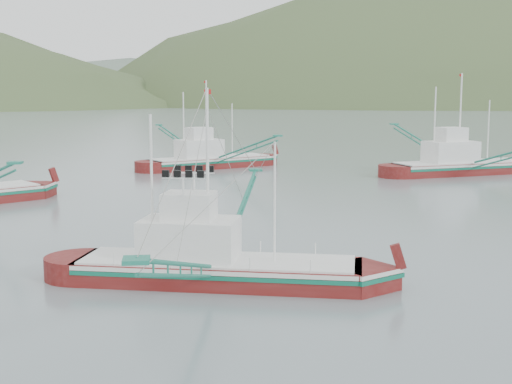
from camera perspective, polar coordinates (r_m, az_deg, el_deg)
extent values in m
plane|color=slate|center=(34.22, 1.12, -6.74)|extent=(1200.00, 1200.00, 0.00)
cube|color=#5C0F0D|center=(33.01, -3.06, -7.00)|extent=(13.54, 6.69, 1.74)
cube|color=silver|center=(32.82, -3.07, -5.75)|extent=(13.30, 6.69, 0.19)
cube|color=#0E6349|center=(32.88, -3.07, -6.12)|extent=(13.31, 6.71, 0.19)
cube|color=silver|center=(32.78, -3.08, -5.45)|extent=(12.86, 6.36, 0.10)
cube|color=silver|center=(32.86, -5.33, -3.81)|extent=(4.93, 3.80, 1.92)
cube|color=silver|center=(32.57, -5.37, -1.10)|extent=(2.68, 2.43, 1.22)
cylinder|color=white|center=(32.18, -3.89, 1.31)|extent=(0.14, 0.14, 7.85)
cylinder|color=white|center=(32.90, -8.34, 0.36)|extent=(0.12, 0.12, 6.67)
cylinder|color=white|center=(31.84, 1.51, -0.89)|extent=(0.10, 0.10, 5.49)
cube|color=#5C0F0D|center=(81.30, -3.65, 2.08)|extent=(14.68, 10.10, 1.94)
cube|color=silver|center=(81.21, -3.66, 2.66)|extent=(14.46, 10.04, 0.21)
cube|color=#0E6349|center=(81.24, -3.65, 2.49)|extent=(14.46, 10.05, 0.21)
cube|color=silver|center=(81.19, -3.66, 2.79)|extent=(13.94, 9.60, 0.12)
cube|color=silver|center=(80.39, -4.56, 3.46)|extent=(5.72, 4.97, 2.13)
cube|color=silver|center=(80.27, -4.57, 4.70)|extent=(3.21, 3.05, 1.36)
cylinder|color=white|center=(80.66, -3.98, 5.82)|extent=(0.15, 0.15, 8.71)
cylinder|color=white|center=(79.30, -5.81, 5.29)|extent=(0.14, 0.14, 7.41)
cylinder|color=white|center=(82.46, -1.92, 4.98)|extent=(0.12, 0.12, 6.10)
cube|color=#5C0F0D|center=(78.18, 16.17, 1.54)|extent=(16.00, 7.63, 2.06)
cube|color=silver|center=(78.09, 16.19, 2.18)|extent=(15.71, 7.64, 0.23)
cube|color=#0E6349|center=(78.12, 16.19, 1.99)|extent=(15.72, 7.66, 0.23)
cube|color=silver|center=(78.07, 16.20, 2.33)|extent=(15.20, 7.25, 0.12)
cube|color=silver|center=(77.07, 15.30, 3.10)|extent=(5.78, 4.41, 2.27)
cube|color=silver|center=(76.94, 15.35, 4.47)|extent=(3.14, 2.83, 1.44)
cylinder|color=white|center=(77.46, 16.03, 5.69)|extent=(0.16, 0.16, 9.28)
cylinder|color=white|center=(75.72, 14.10, 5.19)|extent=(0.14, 0.14, 7.88)
cylinder|color=white|center=(79.69, 18.10, 4.67)|extent=(0.12, 0.12, 6.49)
ellipsoid|color=slate|center=(593.84, -3.08, 7.32)|extent=(960.00, 400.00, 240.00)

